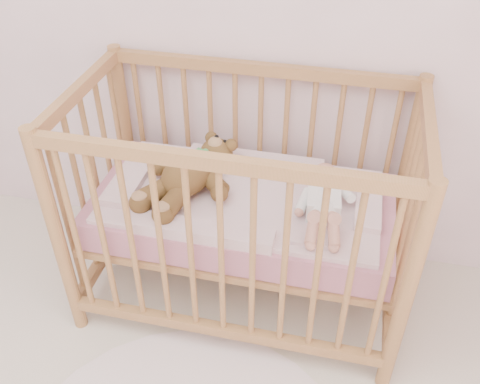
% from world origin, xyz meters
% --- Properties ---
extents(crib, '(1.36, 0.76, 1.00)m').
position_xyz_m(crib, '(0.42, 1.60, 0.50)').
color(crib, '#B67B4D').
rests_on(crib, floor).
extents(mattress, '(1.22, 0.62, 0.13)m').
position_xyz_m(mattress, '(0.42, 1.60, 0.49)').
color(mattress, '#C47A8C').
rests_on(mattress, crib).
extents(blanket, '(1.10, 0.58, 0.06)m').
position_xyz_m(blanket, '(0.42, 1.60, 0.56)').
color(blanket, '#D2919A').
rests_on(blanket, mattress).
extents(baby, '(0.28, 0.51, 0.12)m').
position_xyz_m(baby, '(0.74, 1.58, 0.64)').
color(baby, white).
rests_on(baby, blanket).
extents(teddy_bear, '(0.58, 0.67, 0.16)m').
position_xyz_m(teddy_bear, '(0.20, 1.58, 0.65)').
color(teddy_bear, brown).
rests_on(teddy_bear, blanket).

